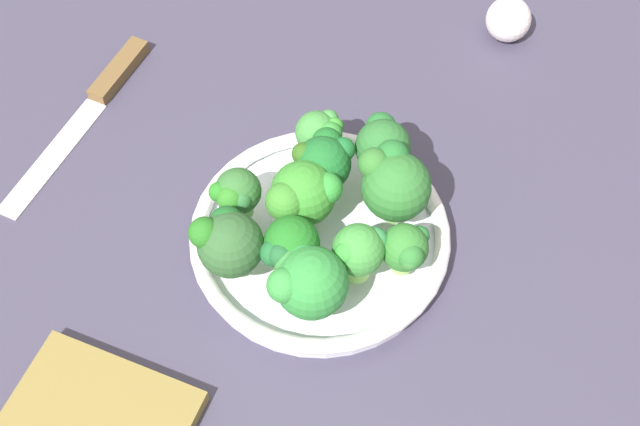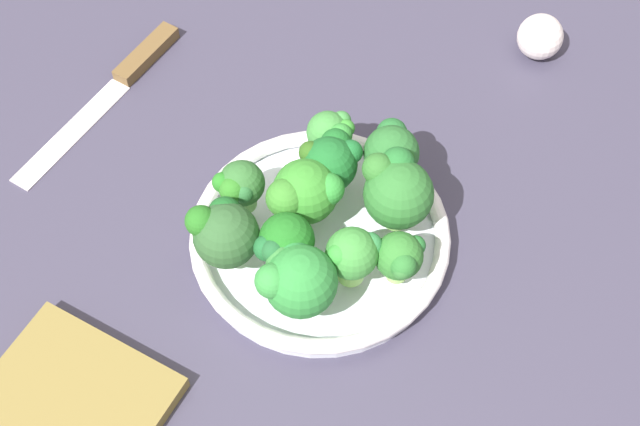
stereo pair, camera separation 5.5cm
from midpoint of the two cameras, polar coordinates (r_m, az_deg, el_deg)
name	(u,v)px [view 2 (the right image)]	position (r cm, az deg, el deg)	size (l,w,h in cm)	color
ground_plane	(338,234)	(91.06, 2.93, -1.43)	(130.00, 130.00, 2.50)	#3B374B
bowl	(320,237)	(87.57, 1.80, -1.68)	(25.98, 25.98, 2.83)	white
broccoli_floret_0	(224,232)	(81.27, -4.33, -1.37)	(6.49, 6.86, 7.43)	#90D766
broccoli_floret_1	(296,278)	(78.72, 0.46, -4.34)	(6.86, 7.20, 7.49)	#78B95B
broccoli_floret_2	(353,254)	(80.48, 4.09, -2.80)	(4.94, 5.07, 6.61)	#77B64D
broccoli_floret_3	(392,152)	(87.37, 6.51, 3.87)	(6.54, 5.59, 6.88)	#9BD862
broccoli_floret_4	(400,258)	(81.28, 7.17, -3.01)	(4.99, 4.58, 5.78)	#98CE64
broccoli_floret_5	(397,190)	(83.87, 6.89, 1.38)	(7.30, 7.30, 7.93)	#80B557
broccoli_floret_6	(304,193)	(83.86, 0.86, 1.22)	(6.97, 7.10, 7.15)	#8FC771
broccoli_floret_7	(240,186)	(85.17, -3.40, 1.67)	(5.03, 4.93, 5.87)	#84BF69
broccoli_floret_8	(331,133)	(89.37, 2.49, 5.14)	(4.53, 4.96, 5.64)	#91D36A
broccoli_floret_9	(284,243)	(80.82, -0.40, -2.05)	(5.69, 5.33, 6.80)	#81B354
broccoli_floret_10	(330,161)	(86.24, 2.50, 3.31)	(6.58, 5.92, 6.74)	#91D874
knife	(121,81)	(103.27, -11.33, 8.34)	(26.16, 9.99, 1.50)	silver
garlic_bulb	(540,37)	(106.93, 15.57, 10.91)	(5.32, 5.32, 5.32)	silver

